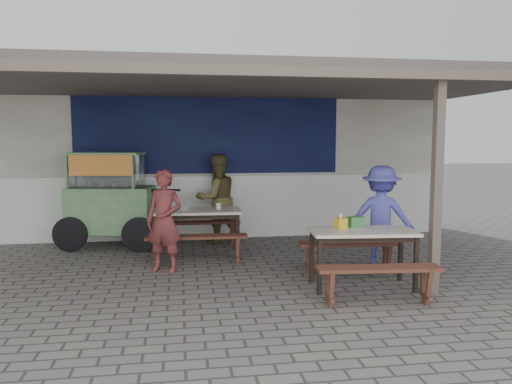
{
  "coord_description": "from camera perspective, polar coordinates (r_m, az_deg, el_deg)",
  "views": [
    {
      "loc": [
        -0.76,
        -6.58,
        1.9
      ],
      "look_at": [
        0.38,
        0.9,
        1.1
      ],
      "focal_mm": 35.0,
      "sensor_mm": 36.0,
      "label": 1
    }
  ],
  "objects": [
    {
      "name": "ground",
      "position": [
        6.89,
        -2.05,
        -9.97
      ],
      "size": [
        60.0,
        60.0,
        0.0
      ],
      "primitive_type": "plane",
      "color": "#615E58",
      "rests_on": "ground"
    },
    {
      "name": "back_wall",
      "position": [
        10.19,
        -4.45,
        5.01
      ],
      "size": [
        9.0,
        1.28,
        3.5
      ],
      "color": "silver",
      "rests_on": "ground"
    },
    {
      "name": "warung_roof",
      "position": [
        7.56,
        -2.82,
        12.23
      ],
      "size": [
        9.0,
        4.21,
        2.81
      ],
      "color": "#554D49",
      "rests_on": "ground"
    },
    {
      "name": "table_left",
      "position": [
        8.24,
        -6.83,
        -2.56
      ],
      "size": [
        1.46,
        0.78,
        0.75
      ],
      "rotation": [
        0.0,
        0.0,
        -0.04
      ],
      "color": "beige",
      "rests_on": "ground"
    },
    {
      "name": "bench_left_street",
      "position": [
        7.65,
        -6.8,
        -5.76
      ],
      "size": [
        1.55,
        0.33,
        0.45
      ],
      "rotation": [
        0.0,
        0.0,
        -0.04
      ],
      "color": "brown",
      "rests_on": "ground"
    },
    {
      "name": "bench_left_wall",
      "position": [
        8.94,
        -6.79,
        -4.05
      ],
      "size": [
        1.55,
        0.33,
        0.45
      ],
      "rotation": [
        0.0,
        0.0,
        -0.04
      ],
      "color": "brown",
      "rests_on": "ground"
    },
    {
      "name": "table_right",
      "position": [
        6.52,
        12.08,
        -4.98
      ],
      "size": [
        1.37,
        0.77,
        0.75
      ],
      "rotation": [
        0.0,
        0.0,
        -0.09
      ],
      "color": "beige",
      "rests_on": "ground"
    },
    {
      "name": "bench_right_street",
      "position": [
        5.95,
        13.83,
        -9.35
      ],
      "size": [
        1.44,
        0.4,
        0.45
      ],
      "rotation": [
        0.0,
        0.0,
        -0.09
      ],
      "color": "brown",
      "rests_on": "ground"
    },
    {
      "name": "bench_right_wall",
      "position": [
        7.23,
        10.54,
        -6.54
      ],
      "size": [
        1.44,
        0.4,
        0.45
      ],
      "rotation": [
        0.0,
        0.0,
        -0.09
      ],
      "color": "brown",
      "rests_on": "ground"
    },
    {
      "name": "vendor_cart",
      "position": [
        9.1,
        -16.4,
        -0.44
      ],
      "size": [
        2.16,
        1.06,
        1.68
      ],
      "rotation": [
        0.0,
        0.0,
        -0.17
      ],
      "color": "#7AAB72",
      "rests_on": "ground"
    },
    {
      "name": "patron_street_side",
      "position": [
        7.27,
        -10.44,
        -3.23
      ],
      "size": [
        0.64,
        0.54,
        1.48
      ],
      "primitive_type": "imported",
      "rotation": [
        0.0,
        0.0,
        -0.42
      ],
      "color": "brown",
      "rests_on": "ground"
    },
    {
      "name": "patron_wall_side",
      "position": [
        9.18,
        -4.48,
        -0.76
      ],
      "size": [
        0.97,
        0.87,
        1.63
      ],
      "primitive_type": "imported",
      "rotation": [
        0.0,
        0.0,
        3.52
      ],
      "color": "brown",
      "rests_on": "ground"
    },
    {
      "name": "patron_right_table",
      "position": [
        7.6,
        14.1,
        -2.77
      ],
      "size": [
        1.13,
        0.95,
        1.52
      ],
      "primitive_type": "imported",
      "rotation": [
        0.0,
        0.0,
        2.67
      ],
      "color": "#4F51B8",
      "rests_on": "ground"
    },
    {
      "name": "tissue_box",
      "position": [
        6.57,
        9.66,
        -3.52
      ],
      "size": [
        0.16,
        0.16,
        0.13
      ],
      "primitive_type": "cube",
      "rotation": [
        0.0,
        0.0,
        0.22
      ],
      "color": "gold",
      "rests_on": "table_right"
    },
    {
      "name": "donation_box",
      "position": [
        6.69,
        11.32,
        -3.37
      ],
      "size": [
        0.23,
        0.18,
        0.14
      ],
      "primitive_type": "cube",
      "rotation": [
        0.0,
        0.0,
        0.22
      ],
      "color": "#377D42",
      "rests_on": "table_right"
    },
    {
      "name": "condiment_jar",
      "position": [
        8.29,
        -4.31,
        -1.6
      ],
      "size": [
        0.09,
        0.09,
        0.1
      ],
      "primitive_type": "cylinder",
      "color": "beige",
      "rests_on": "table_left"
    },
    {
      "name": "condiment_bowl",
      "position": [
        8.27,
        -8.22,
        -1.86
      ],
      "size": [
        0.2,
        0.2,
        0.04
      ],
      "primitive_type": "imported",
      "rotation": [
        0.0,
        0.0,
        0.19
      ],
      "color": "white",
      "rests_on": "table_left"
    }
  ]
}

